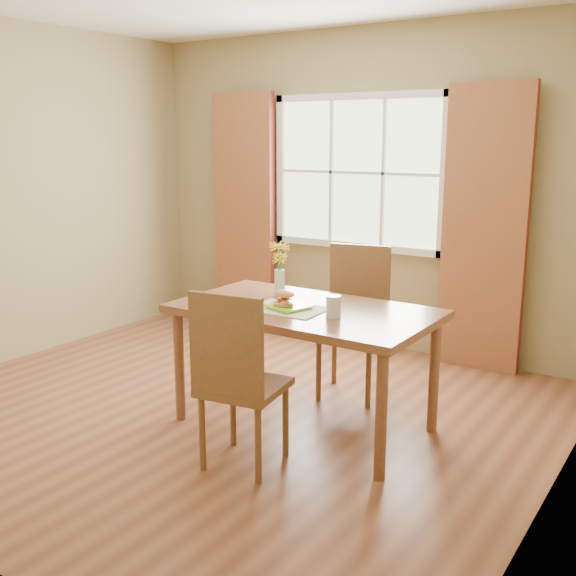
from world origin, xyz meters
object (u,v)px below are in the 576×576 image
(chair_near, at_px, (236,374))
(croissant_sandwich, at_px, (284,299))
(dining_table, at_px, (304,320))
(flower_vase, at_px, (280,264))
(water_glass, at_px, (333,307))
(chair_far, at_px, (355,313))

(chair_near, bearing_deg, croissant_sandwich, 89.26)
(dining_table, distance_m, flower_vase, 0.46)
(croissant_sandwich, xyz_separation_m, water_glass, (0.34, 0.01, -0.01))
(chair_far, bearing_deg, chair_near, -100.71)
(croissant_sandwich, relative_size, flower_vase, 0.44)
(chair_far, relative_size, croissant_sandwich, 6.66)
(water_glass, bearing_deg, flower_vase, 153.40)
(chair_far, height_order, flower_vase, flower_vase)
(croissant_sandwich, bearing_deg, flower_vase, 134.53)
(flower_vase, bearing_deg, chair_far, 61.75)
(croissant_sandwich, relative_size, water_glass, 1.22)
(croissant_sandwich, bearing_deg, water_glass, 9.02)
(dining_table, bearing_deg, flower_vase, 149.95)
(dining_table, distance_m, croissant_sandwich, 0.21)
(chair_near, distance_m, chair_far, 1.42)
(dining_table, height_order, chair_far, chair_far)
(dining_table, xyz_separation_m, flower_vase, (-0.30, 0.18, 0.29))
(dining_table, xyz_separation_m, water_glass, (0.27, -0.11, 0.14))
(chair_far, height_order, croissant_sandwich, chair_far)
(dining_table, distance_m, water_glass, 0.32)
(croissant_sandwich, bearing_deg, chair_near, -75.21)
(chair_far, height_order, water_glass, chair_far)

